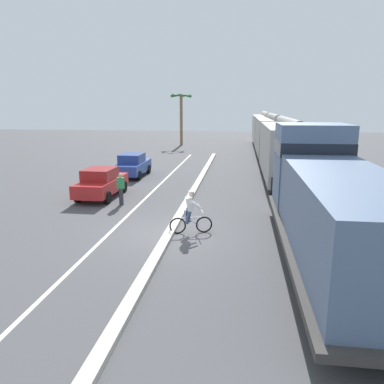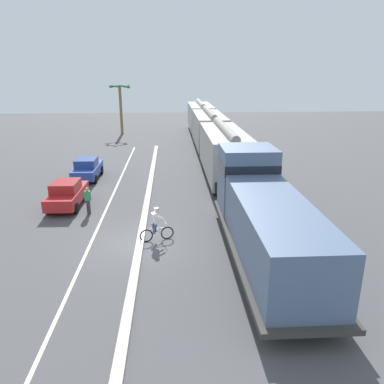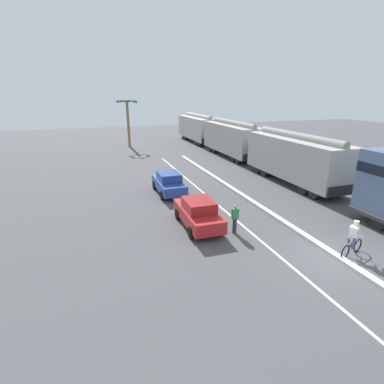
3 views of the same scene
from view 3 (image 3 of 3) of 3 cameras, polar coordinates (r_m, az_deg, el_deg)
The scene contains 11 objects.
ground_plane at distance 15.39m, azimuth 26.23°, elevation -11.47°, with size 120.00×120.00×0.00m, color #4C4C4F.
median_curb at distance 19.51m, azimuth 14.02°, elevation -3.51°, with size 0.36×36.00×0.16m, color beige.
lane_stripe at distance 18.40m, azimuth 7.67°, elevation -4.71°, with size 0.14×36.00×0.01m, color silver.
hopper_car_lead at distance 25.90m, azimuth 19.09°, elevation 6.03°, with size 2.90×10.60×4.18m.
hopper_car_middle at distance 35.60m, azimuth 7.63°, elevation 10.01°, with size 2.90×10.60×4.18m.
hopper_car_trailing at distance 46.18m, azimuth 1.12°, elevation 12.06°, with size 2.90×10.60×4.18m.
parked_car_red at distance 16.69m, azimuth 1.14°, elevation -4.00°, with size 1.88×4.22×1.62m.
parked_car_blue at distance 22.27m, azimuth -4.45°, elevation 1.75°, with size 1.84×4.21×1.62m.
cyclist at distance 15.66m, azimuth 28.34°, elevation -7.93°, with size 1.66×0.61×1.71m.
palm_tree_near at distance 42.74m, azimuth -12.21°, elevation 14.86°, with size 2.74×2.79×6.39m.
pedestrian_by_cars at distance 16.06m, azimuth 8.18°, elevation -5.01°, with size 0.34×0.22×1.62m.
Camera 3 is at (-10.17, -9.06, 7.17)m, focal length 28.00 mm.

